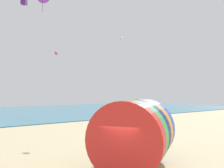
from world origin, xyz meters
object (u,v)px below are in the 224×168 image
object	(u,v)px
beach_flag	(161,117)
kite_white_parafoil	(121,37)
kite_magenta_parafoil	(56,53)
giant_inflatable_tube	(135,134)
cooler_box	(156,152)
kite_handler	(144,140)

from	to	relation	value
beach_flag	kite_white_parafoil	bearing A→B (deg)	69.06
kite_magenta_parafoil	kite_white_parafoil	xyz separation A→B (m)	(6.74, -2.78, 2.15)
giant_inflatable_tube	kite_magenta_parafoil	bearing A→B (deg)	80.63
kite_magenta_parafoil	cooler_box	world-z (taller)	kite_magenta_parafoil
kite_white_parafoil	beach_flag	world-z (taller)	kite_white_parafoil
kite_magenta_parafoil	beach_flag	size ratio (longest dim) A/B	0.48
giant_inflatable_tube	kite_white_parafoil	world-z (taller)	kite_white_parafoil
kite_handler	beach_flag	size ratio (longest dim) A/B	0.73
giant_inflatable_tube	beach_flag	xyz separation A→B (m)	(5.77, 3.26, 0.27)
kite_magenta_parafoil	cooler_box	bearing A→B (deg)	-87.23
cooler_box	kite_handler	bearing A→B (deg)	121.30
kite_handler	beach_flag	bearing A→B (deg)	20.91
giant_inflatable_tube	kite_magenta_parafoil	size ratio (longest dim) A/B	5.08
kite_magenta_parafoil	kite_white_parafoil	distance (m)	7.61
beach_flag	kite_magenta_parafoil	bearing A→B (deg)	105.42
kite_white_parafoil	giant_inflatable_tube	bearing A→B (deg)	-126.83
giant_inflatable_tube	kite_handler	size ratio (longest dim) A/B	3.32
giant_inflatable_tube	beach_flag	bearing A→B (deg)	29.51
cooler_box	kite_white_parafoil	bearing A→B (deg)	60.83
giant_inflatable_tube	kite_handler	xyz separation A→B (m)	(2.75, 2.11, -0.93)
kite_white_parafoil	cooler_box	xyz separation A→B (m)	(-6.08, -10.89, -10.23)
kite_white_parafoil	beach_flag	size ratio (longest dim) A/B	0.30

